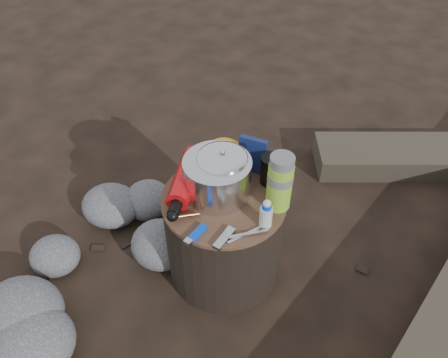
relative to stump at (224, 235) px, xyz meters
The scene contains 14 objects.
ground 0.20m from the stump, ahead, with size 60.00×60.00×0.00m, color black.
stump is the anchor object (origin of this frame).
rock_ring 0.50m from the stump, 146.79° to the right, with size 0.41×0.90×0.18m, color #545459, non-canonical shape.
foil_windscreen 0.27m from the stump, 157.55° to the left, with size 0.23×0.23×0.14m, color silver.
camping_pot 0.28m from the stump, 127.03° to the left, with size 0.17×0.17×0.17m, color silver.
fuel_bottle 0.27m from the stump, behind, with size 0.08×0.32×0.08m, color red, non-canonical shape.
thermos 0.35m from the stump, 19.86° to the left, with size 0.08×0.08×0.20m, color #89C330.
travel_mug 0.31m from the stump, 56.34° to the left, with size 0.07×0.07×0.11m, color black.
stuff_sack 0.30m from the stump, 117.61° to the left, with size 0.15×0.12×0.10m, color orange.
food_pouch 0.32m from the stump, 86.24° to the left, with size 0.10×0.02×0.13m, color #121D4F.
lighter 0.27m from the stump, 87.74° to the right, with size 0.02×0.09×0.02m, color blue.
multitool 0.27m from the stump, 60.13° to the right, with size 0.03×0.09×0.01m, color #BCBCC1.
pot_grabber 0.27m from the stump, 38.72° to the right, with size 0.03×0.13×0.01m, color #BCBCC1, non-canonical shape.
squeeze_bottle 0.30m from the stump, 12.74° to the right, with size 0.04×0.04×0.10m, color silver.
Camera 1 is at (0.53, -0.93, 1.48)m, focal length 36.01 mm.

